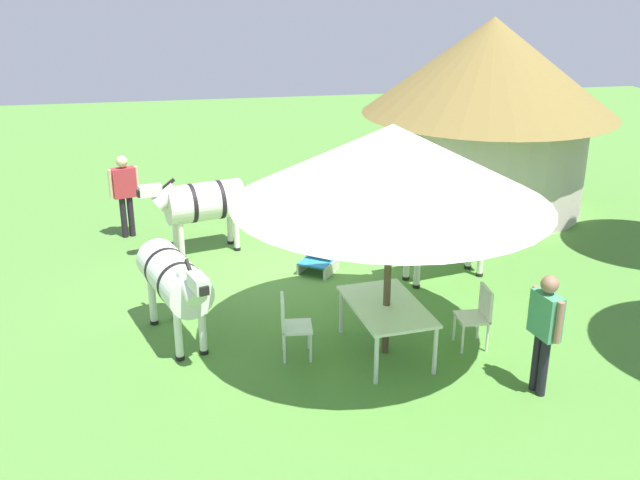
{
  "coord_description": "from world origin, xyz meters",
  "views": [
    {
      "loc": [
        11.74,
        -1.65,
        5.15
      ],
      "look_at": [
        1.05,
        0.31,
        1.0
      ],
      "focal_mm": 40.79,
      "sensor_mm": 36.0,
      "label": 1
    }
  ],
  "objects": [
    {
      "name": "striped_lounge_chair",
      "position": [
        -0.02,
        0.5,
        0.25
      ],
      "size": [
        0.97,
        0.9,
        0.6
      ],
      "rotation": [
        0.0,
        0.0,
        4.08
      ],
      "color": "#2170A7",
      "rests_on": "ground_plane"
    },
    {
      "name": "ground_plane",
      "position": [
        0.0,
        0.0,
        0.0
      ],
      "size": [
        36.0,
        36.0,
        0.0
      ],
      "primitive_type": "plane",
      "color": "#4E8336"
    },
    {
      "name": "shade_umbrella",
      "position": [
        3.01,
        0.89,
        2.74
      ],
      "size": [
        4.21,
        4.21,
        3.26
      ],
      "color": "brown",
      "rests_on": "ground_plane"
    },
    {
      "name": "thatched_hut",
      "position": [
        -2.99,
        4.73,
        2.3
      ],
      "size": [
        5.44,
        5.44,
        4.12
      ],
      "rotation": [
        0.0,
        0.0,
        2.37
      ],
      "color": "beige",
      "rests_on": "ground_plane"
    },
    {
      "name": "zebra_toward_hut",
      "position": [
        2.12,
        -1.98,
        0.96
      ],
      "size": [
        2.2,
        1.11,
        1.5
      ],
      "rotation": [
        0.0,
        0.0,
        5.03
      ],
      "color": "silver",
      "rests_on": "ground_plane"
    },
    {
      "name": "patio_dining_table",
      "position": [
        3.01,
        0.89,
        0.67
      ],
      "size": [
        1.68,
        1.11,
        0.74
      ],
      "rotation": [
        0.0,
        0.0,
        0.11
      ],
      "color": "silver",
      "rests_on": "ground_plane"
    },
    {
      "name": "patio_chair_east_end",
      "position": [
        2.88,
        -0.44,
        0.52
      ],
      "size": [
        0.48,
        0.46,
        0.9
      ],
      "rotation": [
        0.0,
        0.0,
        -0.1
      ],
      "color": "white",
      "rests_on": "ground_plane"
    },
    {
      "name": "zebra_nearest_camera",
      "position": [
        -1.31,
        -1.49,
        0.98
      ],
      "size": [
        1.05,
        2.05,
        1.52
      ],
      "rotation": [
        0.0,
        0.0,
        3.4
      ],
      "color": "silver",
      "rests_on": "ground_plane"
    },
    {
      "name": "guest_beside_umbrella",
      "position": [
        4.35,
        2.54,
        0.98
      ],
      "size": [
        0.58,
        0.28,
        1.62
      ],
      "rotation": [
        0.0,
        0.0,
        0.18
      ],
      "color": "black",
      "rests_on": "ground_plane"
    },
    {
      "name": "patio_chair_west_end",
      "position": [
        3.06,
        2.22,
        0.52
      ],
      "size": [
        0.46,
        0.44,
        0.9
      ],
      "rotation": [
        0.0,
        0.0,
        -3.18
      ],
      "color": "white",
      "rests_on": "ground_plane"
    },
    {
      "name": "zebra_by_umbrella",
      "position": [
        0.69,
        2.51,
        1.0
      ],
      "size": [
        1.0,
        2.32,
        1.54
      ],
      "rotation": [
        0.0,
        0.0,
        3.36
      ],
      "color": "silver",
      "rests_on": "ground_plane"
    },
    {
      "name": "standing_watcher",
      "position": [
        -2.42,
        -2.96,
        1.0
      ],
      "size": [
        0.34,
        0.57,
        1.66
      ],
      "rotation": [
        0.0,
        0.0,
        -1.25
      ],
      "color": "black",
      "rests_on": "ground_plane"
    }
  ]
}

